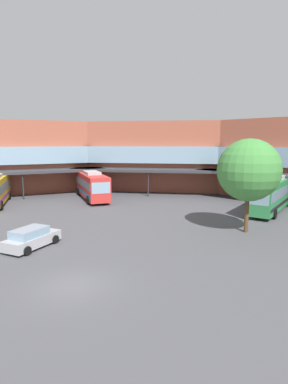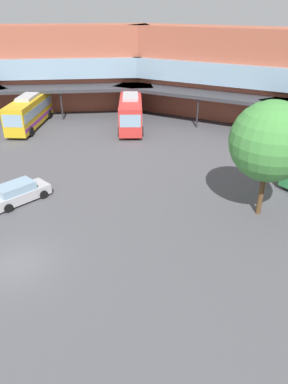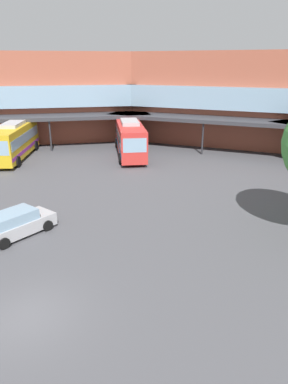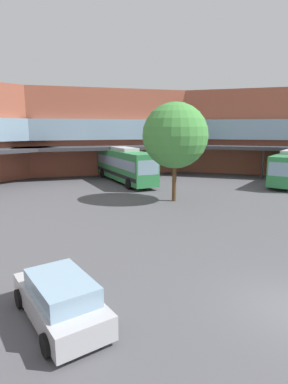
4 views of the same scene
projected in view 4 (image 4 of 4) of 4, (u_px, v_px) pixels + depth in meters
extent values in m
cube|color=#AD5942|center=(263.00, 132.00, 43.24)|extent=(19.42, 22.22, 10.93)
cube|color=#8CADC6|center=(263.00, 129.00, 42.60)|extent=(18.13, 20.52, 2.55)
cube|color=#38383D|center=(263.00, 148.00, 38.94)|extent=(17.86, 20.97, 0.40)
cylinder|color=#2D2D33|center=(263.00, 164.00, 37.81)|extent=(0.20, 0.20, 3.64)
cube|color=#AD5942|center=(107.00, 132.00, 43.54)|extent=(24.35, 12.70, 10.93)
cube|color=#8CADC6|center=(108.00, 129.00, 42.91)|extent=(22.16, 12.23, 2.55)
cube|color=#38383D|center=(115.00, 148.00, 39.20)|extent=(23.76, 10.79, 0.40)
cylinder|color=#2D2D33|center=(118.00, 164.00, 38.06)|extent=(0.20, 0.20, 3.64)
cube|color=#338C4C|center=(124.00, 165.00, 35.86)|extent=(4.22, 12.60, 3.20)
cube|color=#8CADC6|center=(124.00, 161.00, 35.78)|extent=(4.16, 11.87, 1.03)
cube|color=black|center=(125.00, 173.00, 36.04)|extent=(4.21, 12.36, 0.38)
cube|color=#8CADC6|center=(148.00, 168.00, 30.34)|extent=(2.17, 0.43, 1.41)
cube|color=#B2B2B7|center=(124.00, 149.00, 35.50)|extent=(2.35, 4.66, 0.36)
cylinder|color=black|center=(151.00, 182.00, 32.92)|extent=(0.46, 1.13, 1.10)
cylinder|color=black|center=(129.00, 184.00, 31.89)|extent=(0.46, 1.13, 1.10)
cylinder|color=black|center=(121.00, 172.00, 40.38)|extent=(0.46, 1.13, 1.10)
cylinder|color=black|center=(103.00, 173.00, 39.35)|extent=(0.46, 1.13, 1.10)
cube|color=#8CADC6|center=(280.00, 169.00, 30.15)|extent=(0.92, 2.04, 1.31)
cylinder|color=black|center=(270.00, 183.00, 32.53)|extent=(1.13, 0.69, 1.10)
cylinder|color=black|center=(285.00, 174.00, 38.52)|extent=(1.13, 0.69, 1.10)
cube|color=#B7B7BC|center=(60.00, 303.00, 10.23)|extent=(1.88, 4.43, 0.75)
cube|color=#8CADC6|center=(61.00, 287.00, 9.89)|extent=(1.63, 2.67, 0.60)
cylinder|color=black|center=(20.00, 298.00, 10.95)|extent=(0.23, 0.66, 0.66)
cylinder|color=black|center=(70.00, 284.00, 11.95)|extent=(0.23, 0.66, 0.66)
cylinder|color=black|center=(47.00, 345.00, 8.60)|extent=(0.23, 0.66, 0.66)
cylinder|color=black|center=(106.00, 322.00, 9.60)|extent=(0.23, 0.66, 0.66)
cylinder|color=brown|center=(174.00, 178.00, 26.55)|extent=(0.36, 0.36, 3.98)
sphere|color=#479342|center=(175.00, 135.00, 25.86)|extent=(5.34, 5.34, 5.34)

